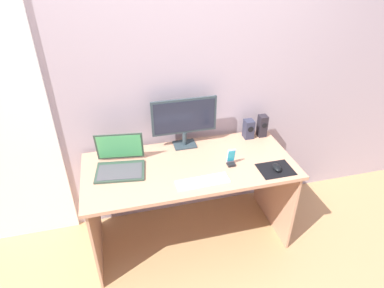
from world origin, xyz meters
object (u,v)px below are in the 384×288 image
Objects in this scene: speaker_near_monitor at (249,129)px; keyboard_external at (203,182)px; mouse at (277,167)px; phone_in_dock at (231,160)px; monitor at (184,120)px; laptop at (120,163)px; speaker_right at (262,126)px.

speaker_near_monitor is 0.74m from keyboard_external.
speaker_near_monitor reaches higher than mouse.
monitor is at bearing 127.47° from phone_in_dock.
monitor is 1.35× the size of laptop.
speaker_right reaches higher than speaker_near_monitor.
monitor reaches higher than speaker_near_monitor.
phone_in_dock is at bearing -129.05° from speaker_near_monitor.
monitor is at bearing 143.57° from mouse.
mouse is at bearing -15.09° from laptop.
laptop is 0.82m from phone_in_dock.
monitor reaches higher than phone_in_dock.
speaker_right is at bearing -0.69° from monitor.
keyboard_external is (-0.54, -0.49, -0.08)m from speaker_near_monitor.
speaker_near_monitor is (-0.12, -0.00, -0.01)m from speaker_right.
monitor is 5.20× the size of mouse.
speaker_near_monitor is 1.17× the size of phone_in_dock.
speaker_near_monitor reaches higher than keyboard_external.
keyboard_external is (0.54, -0.30, -0.05)m from laptop.
speaker_right is (0.68, -0.01, -0.14)m from monitor.
phone_in_dock is at bearing -139.42° from speaker_right.
speaker_near_monitor is at bearing 50.95° from phone_in_dock.
keyboard_external is at bearing -29.31° from laptop.
speaker_near_monitor is at bearing 40.28° from keyboard_external.
monitor is at bearing 89.13° from keyboard_external.
monitor reaches higher than mouse.
speaker_near_monitor reaches higher than phone_in_dock.
laptop is 1.03× the size of keyboard_external.
keyboard_external is at bearing -150.52° from phone_in_dock.
speaker_right is at bearing 0.04° from speaker_near_monitor.
monitor is 2.75× the size of speaker_right.
speaker_near_monitor is at bearing 97.11° from mouse.
speaker_right is 1.17× the size of speaker_near_monitor.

